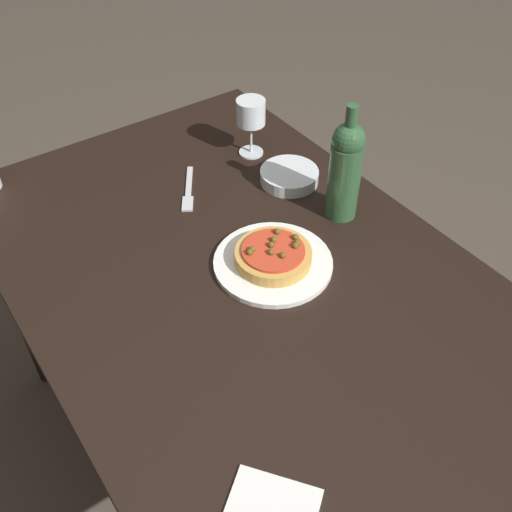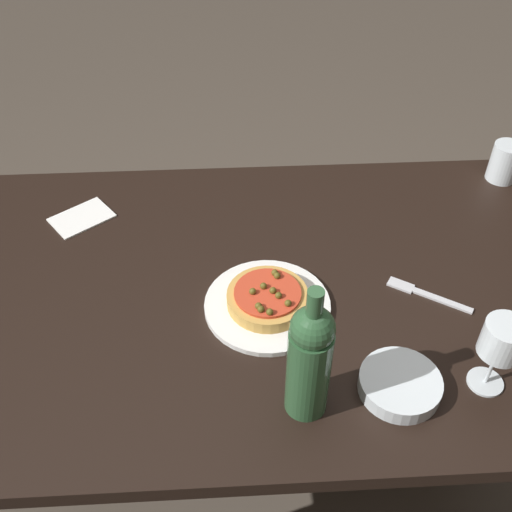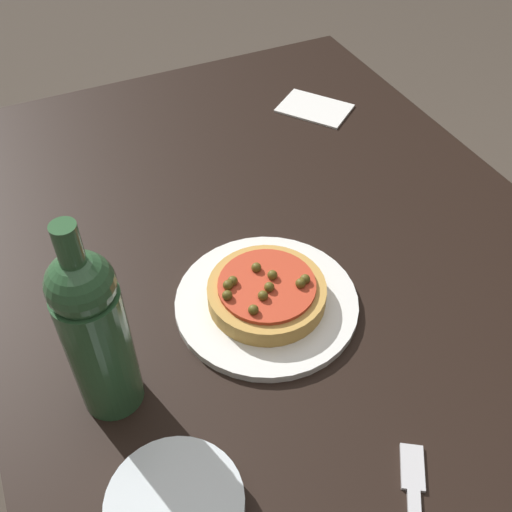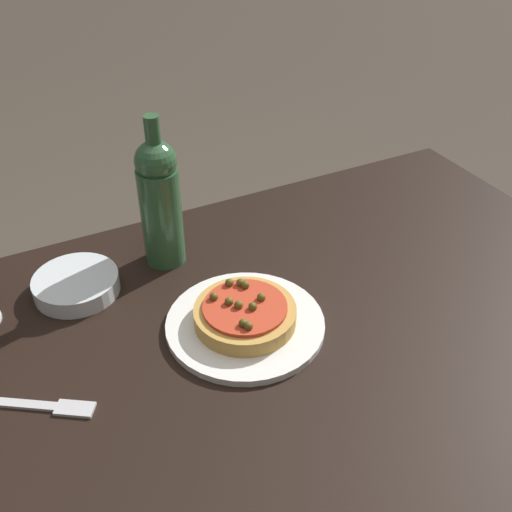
% 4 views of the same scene
% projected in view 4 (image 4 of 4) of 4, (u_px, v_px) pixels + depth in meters
% --- Properties ---
extents(dining_table, '(1.39, 0.88, 0.76)m').
position_uv_depth(dining_table, '(263.00, 393.00, 0.97)').
color(dining_table, black).
rests_on(dining_table, ground_plane).
extents(dinner_plate, '(0.25, 0.25, 0.01)m').
position_uv_depth(dinner_plate, '(246.00, 324.00, 0.96)').
color(dinner_plate, white).
rests_on(dinner_plate, dining_table).
extents(pizza, '(0.16, 0.16, 0.04)m').
position_uv_depth(pizza, '(246.00, 313.00, 0.95)').
color(pizza, gold).
rests_on(pizza, dinner_plate).
extents(wine_bottle, '(0.07, 0.07, 0.28)m').
position_uv_depth(wine_bottle, '(160.00, 200.00, 1.04)').
color(wine_bottle, '#2D5633').
rests_on(wine_bottle, dining_table).
extents(side_bowl, '(0.15, 0.15, 0.03)m').
position_uv_depth(side_bowl, '(76.00, 284.00, 1.03)').
color(side_bowl, silver).
rests_on(side_bowl, dining_table).
extents(fork, '(0.16, 0.11, 0.00)m').
position_uv_depth(fork, '(40.00, 406.00, 0.83)').
color(fork, silver).
rests_on(fork, dining_table).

